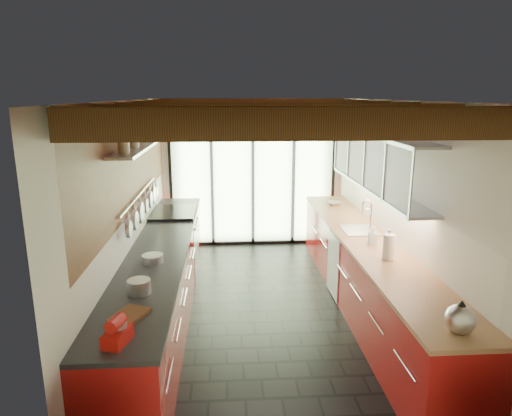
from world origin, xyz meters
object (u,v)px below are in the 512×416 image
object	(u,v)px
stand_mixer	(117,332)
kettle	(460,317)
bowl	(334,203)
paper_towel	(389,247)
soap_bottle	(373,236)

from	to	relation	value
stand_mixer	kettle	xyz separation A→B (m)	(2.54, -0.01, 0.03)
kettle	bowl	size ratio (longest dim) A/B	1.46
kettle	paper_towel	world-z (taller)	paper_towel
paper_towel	bowl	bearing A→B (deg)	90.00
stand_mixer	paper_towel	bearing A→B (deg)	31.42
kettle	soap_bottle	bearing A→B (deg)	90.00
bowl	kettle	bearing A→B (deg)	-90.00
paper_towel	soap_bottle	xyz separation A→B (m)	(0.00, 0.54, -0.04)
paper_towel	stand_mixer	bearing A→B (deg)	-148.58
bowl	paper_towel	bearing A→B (deg)	-90.00
paper_towel	soap_bottle	distance (m)	0.54
stand_mixer	bowl	size ratio (longest dim) A/B	1.23
stand_mixer	soap_bottle	world-z (taller)	stand_mixer
paper_towel	soap_bottle	bearing A→B (deg)	90.00
soap_bottle	bowl	size ratio (longest dim) A/B	0.92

